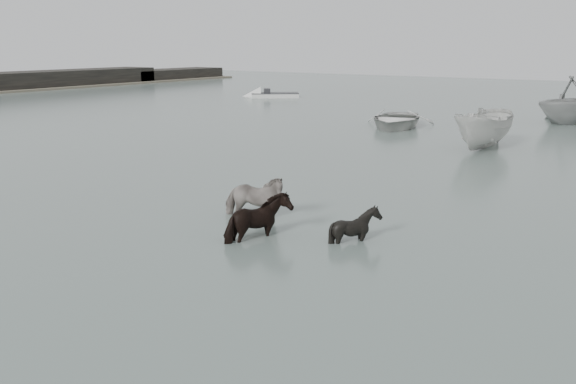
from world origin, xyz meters
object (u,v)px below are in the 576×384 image
object	(u,v)px
pony_black	(356,216)
pony_pinto	(254,191)
rowboat_lead	(396,117)
pony_dark	(259,210)

from	to	relation	value
pony_black	pony_pinto	bearing A→B (deg)	72.93
rowboat_lead	pony_black	bearing A→B (deg)	-82.75
pony_black	rowboat_lead	size ratio (longest dim) A/B	0.22
pony_pinto	rowboat_lead	bearing A→B (deg)	-3.70
pony_dark	rowboat_lead	world-z (taller)	pony_dark
pony_pinto	pony_black	distance (m)	3.17
pony_pinto	pony_dark	size ratio (longest dim) A/B	1.23
pony_pinto	pony_black	world-z (taller)	pony_pinto
rowboat_lead	pony_pinto	bearing A→B (deg)	-91.01
pony_pinto	rowboat_lead	xyz separation A→B (m)	(-4.88, 18.97, -0.19)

